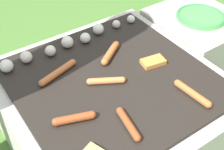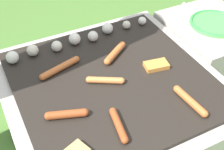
% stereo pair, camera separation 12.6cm
% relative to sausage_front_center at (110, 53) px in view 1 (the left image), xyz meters
% --- Properties ---
extents(ground_plane, '(14.00, 14.00, 0.00)m').
position_rel_sausage_front_center_xyz_m(ground_plane, '(-0.08, -0.13, -0.39)').
color(ground_plane, '#47702D').
extents(grill, '(0.87, 0.87, 0.37)m').
position_rel_sausage_front_center_xyz_m(grill, '(-0.08, -0.13, -0.20)').
color(grill, '#B2AA9E').
rests_on(grill, ground_plane).
extents(side_ledge, '(0.42, 0.47, 0.37)m').
position_rel_sausage_front_center_xyz_m(side_ledge, '(0.57, 0.01, -0.20)').
color(side_ledge, '#B2AA9E').
rests_on(side_ledge, ground_plane).
extents(sausage_mid_left, '(0.05, 0.16, 0.03)m').
position_rel_sausage_front_center_xyz_m(sausage_mid_left, '(-0.18, -0.37, -0.00)').
color(sausage_mid_left, '#93421E').
rests_on(sausage_mid_left, grill).
extents(sausage_back_center, '(0.15, 0.07, 0.03)m').
position_rel_sausage_front_center_xyz_m(sausage_back_center, '(-0.32, -0.24, -0.00)').
color(sausage_back_center, '#93421E').
rests_on(sausage_back_center, grill).
extents(sausage_mid_right, '(0.14, 0.09, 0.03)m').
position_rel_sausage_front_center_xyz_m(sausage_mid_right, '(-0.12, -0.14, -0.00)').
color(sausage_mid_right, '#C6753D').
rests_on(sausage_mid_right, grill).
extents(sausage_front_right, '(0.04, 0.18, 0.03)m').
position_rel_sausage_front_center_xyz_m(sausage_front_right, '(0.12, -0.39, -0.00)').
color(sausage_front_right, '#B7602D').
rests_on(sausage_front_right, grill).
extents(sausage_front_center, '(0.15, 0.11, 0.03)m').
position_rel_sausage_front_center_xyz_m(sausage_front_center, '(0.00, 0.00, 0.00)').
color(sausage_front_center, '#B7602D').
rests_on(sausage_front_center, grill).
extents(sausage_back_right, '(0.19, 0.07, 0.03)m').
position_rel_sausage_front_center_xyz_m(sausage_back_right, '(-0.25, 0.01, -0.00)').
color(sausage_back_right, '#B7602D').
rests_on(sausage_back_right, grill).
extents(bread_slice_center, '(0.11, 0.08, 0.02)m').
position_rel_sausage_front_center_xyz_m(bread_slice_center, '(0.12, -0.15, -0.01)').
color(bread_slice_center, '#D18438').
rests_on(bread_slice_center, grill).
extents(mushroom_row, '(0.71, 0.08, 0.06)m').
position_rel_sausage_front_center_xyz_m(mushroom_row, '(-0.13, 0.16, 0.01)').
color(mushroom_row, silver).
rests_on(mushroom_row, grill).
extents(plate_colorful, '(0.26, 0.26, 0.02)m').
position_rel_sausage_front_center_xyz_m(plate_colorful, '(0.57, 0.00, -0.01)').
color(plate_colorful, '#4CB24C').
rests_on(plate_colorful, side_ledge).
extents(fork_utensil, '(0.10, 0.15, 0.01)m').
position_rel_sausage_front_center_xyz_m(fork_utensil, '(0.60, 0.19, -0.01)').
color(fork_utensil, silver).
rests_on(fork_utensil, side_ledge).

